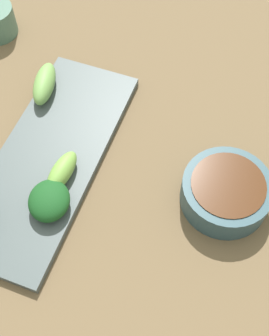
{
  "coord_description": "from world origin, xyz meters",
  "views": [
    {
      "loc": [
        -0.12,
        0.26,
        0.55
      ],
      "look_at": [
        -0.01,
        -0.02,
        0.05
      ],
      "focal_mm": 48.13,
      "sensor_mm": 36.0,
      "label": 1
    }
  ],
  "objects": [
    {
      "name": "serving_plate",
      "position": [
        0.1,
        -0.01,
        0.03
      ],
      "size": [
        0.13,
        0.34,
        0.01
      ],
      "primitive_type": "cube",
      "color": "#455051",
      "rests_on": "tabletop"
    },
    {
      "name": "broccoli_stalk_2",
      "position": [
        0.07,
        0.01,
        0.05
      ],
      "size": [
        0.03,
        0.07,
        0.03
      ],
      "primitive_type": "ellipsoid",
      "rotation": [
        0.0,
        0.0,
        -0.08
      ],
      "color": "#73A544",
      "rests_on": "serving_plate"
    },
    {
      "name": "broccoli_stalk_3",
      "position": [
        0.16,
        -0.11,
        0.05
      ],
      "size": [
        0.05,
        0.08,
        0.03
      ],
      "primitive_type": "ellipsoid",
      "rotation": [
        0.0,
        0.0,
        0.24
      ],
      "color": "#6FA04E",
      "rests_on": "serving_plate"
    },
    {
      "name": "tabletop",
      "position": [
        0.0,
        0.0,
        0.01
      ],
      "size": [
        2.1,
        2.1,
        0.02
      ],
      "primitive_type": "cube",
      "color": "brown",
      "rests_on": "ground"
    },
    {
      "name": "sauce_bowl",
      "position": [
        -0.13,
        -0.03,
        0.04
      ],
      "size": [
        0.11,
        0.11,
        0.04
      ],
      "color": "#2E4B54",
      "rests_on": "tabletop"
    },
    {
      "name": "broccoli_leafy_0",
      "position": [
        0.07,
        0.06,
        0.05
      ],
      "size": [
        0.07,
        0.07,
        0.03
      ],
      "primitive_type": "ellipsoid",
      "rotation": [
        0.0,
        0.0,
        0.29
      ],
      "color": "#174A1D",
      "rests_on": "serving_plate"
    }
  ]
}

